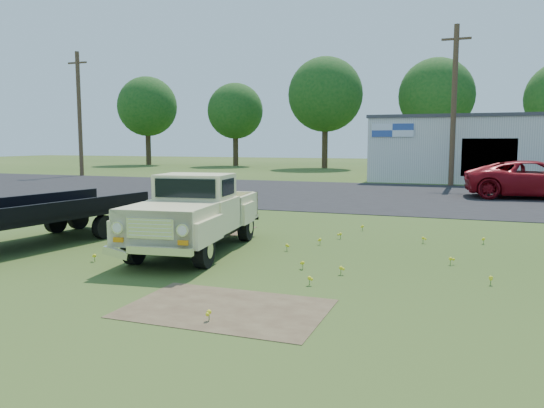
# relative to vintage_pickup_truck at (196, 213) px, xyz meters

# --- Properties ---
(ground) EXTENTS (140.00, 140.00, 0.00)m
(ground) POSITION_rel_vintage_pickup_truck_xyz_m (0.95, -0.61, -0.89)
(ground) COLOR #304A17
(ground) RESTS_ON ground
(asphalt_lot) EXTENTS (90.00, 14.00, 0.02)m
(asphalt_lot) POSITION_rel_vintage_pickup_truck_xyz_m (0.95, 14.39, -0.89)
(asphalt_lot) COLOR black
(asphalt_lot) RESTS_ON ground
(dirt_patch_a) EXTENTS (3.00, 2.00, 0.01)m
(dirt_patch_a) POSITION_rel_vintage_pickup_truck_xyz_m (2.45, -3.61, -0.89)
(dirt_patch_a) COLOR brown
(dirt_patch_a) RESTS_ON ground
(dirt_patch_b) EXTENTS (2.20, 1.60, 0.01)m
(dirt_patch_b) POSITION_rel_vintage_pickup_truck_xyz_m (-1.05, 2.89, -0.89)
(dirt_patch_b) COLOR brown
(dirt_patch_b) RESTS_ON ground
(commercial_building) EXTENTS (14.20, 8.20, 4.15)m
(commercial_building) POSITION_rel_vintage_pickup_truck_xyz_m (6.95, 26.38, 1.21)
(commercial_building) COLOR beige
(commercial_building) RESTS_ON ground
(utility_pole_west) EXTENTS (1.60, 0.30, 9.00)m
(utility_pole_west) POSITION_rel_vintage_pickup_truck_xyz_m (-21.05, 21.39, 3.71)
(utility_pole_west) COLOR #483021
(utility_pole_west) RESTS_ON ground
(utility_pole_mid) EXTENTS (1.60, 0.30, 9.00)m
(utility_pole_mid) POSITION_rel_vintage_pickup_truck_xyz_m (4.95, 21.39, 3.71)
(utility_pole_mid) COLOR #483021
(utility_pole_mid) RESTS_ON ground
(treeline_a) EXTENTS (6.40, 6.40, 9.52)m
(treeline_a) POSITION_rel_vintage_pickup_truck_xyz_m (-27.05, 39.39, 5.41)
(treeline_a) COLOR #3D2D1B
(treeline_a) RESTS_ON ground
(treeline_b) EXTENTS (5.76, 5.76, 8.57)m
(treeline_b) POSITION_rel_vintage_pickup_truck_xyz_m (-17.05, 40.39, 4.77)
(treeline_b) COLOR #3D2D1B
(treeline_b) RESTS_ON ground
(treeline_c) EXTENTS (7.04, 7.04, 10.47)m
(treeline_c) POSITION_rel_vintage_pickup_truck_xyz_m (-7.05, 38.89, 6.04)
(treeline_c) COLOR #3D2D1B
(treeline_c) RESTS_ON ground
(treeline_d) EXTENTS (6.72, 6.72, 10.00)m
(treeline_d) POSITION_rel_vintage_pickup_truck_xyz_m (2.95, 39.89, 5.72)
(treeline_d) COLOR #3D2D1B
(treeline_d) RESTS_ON ground
(vintage_pickup_truck) EXTENTS (2.49, 5.11, 1.79)m
(vintage_pickup_truck) POSITION_rel_vintage_pickup_truck_xyz_m (0.00, 0.00, 0.00)
(vintage_pickup_truck) COLOR beige
(vintage_pickup_truck) RESTS_ON ground
(flatbed_trailer) EXTENTS (3.08, 6.62, 1.74)m
(flatbed_trailer) POSITION_rel_vintage_pickup_truck_xyz_m (-4.12, -0.61, -0.02)
(flatbed_trailer) COLOR black
(flatbed_trailer) RESTS_ON ground
(red_pickup) EXTENTS (6.17, 3.27, 1.65)m
(red_pickup) POSITION_rel_vintage_pickup_truck_xyz_m (8.66, 15.41, -0.07)
(red_pickup) COLOR maroon
(red_pickup) RESTS_ON ground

